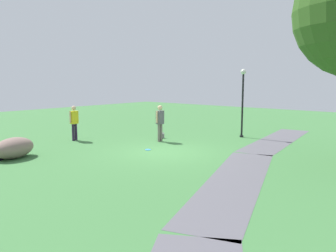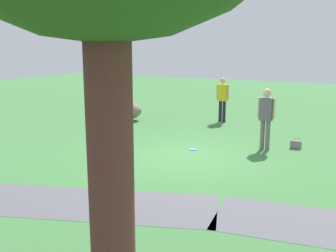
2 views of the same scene
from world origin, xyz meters
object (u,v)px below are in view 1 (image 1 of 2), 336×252
lamp_post (243,96)px  man_near_boulder (74,120)px  lawn_boulder (14,148)px  handbag_on_grass (162,135)px  woman_with_handbag (160,120)px  frisbee_on_grass (148,150)px

lamp_post → man_near_boulder: lamp_post is taller
lawn_boulder → man_near_boulder: man_near_boulder is taller
man_near_boulder → lamp_post: bearing=136.6°
handbag_on_grass → lawn_boulder: bearing=-11.3°
woman_with_handbag → handbag_on_grass: 1.36m
woman_with_handbag → frisbee_on_grass: 2.36m
lamp_post → man_near_boulder: size_ratio=2.05×
lamp_post → man_near_boulder: bearing=-43.4°
lamp_post → frisbee_on_grass: size_ratio=14.41×
man_near_boulder → frisbee_on_grass: man_near_boulder is taller
handbag_on_grass → frisbee_on_grass: bearing=29.9°
lamp_post → lawn_boulder: size_ratio=1.86×
lamp_post → woman_with_handbag: 4.71m
lawn_boulder → woman_with_handbag: (-6.40, 2.03, 0.66)m
frisbee_on_grass → handbag_on_grass: bearing=-150.1°
lamp_post → frisbee_on_grass: (5.69, -1.57, -2.23)m
handbag_on_grass → frisbee_on_grass: (2.68, 1.54, -0.13)m
lamp_post → woman_with_handbag: bearing=-33.5°
lawn_boulder → frisbee_on_grass: lawn_boulder is taller
lamp_post → lawn_boulder: lamp_post is taller
handbag_on_grass → frisbee_on_grass: handbag_on_grass is taller
woman_with_handbag → lawn_boulder: bearing=-17.6°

